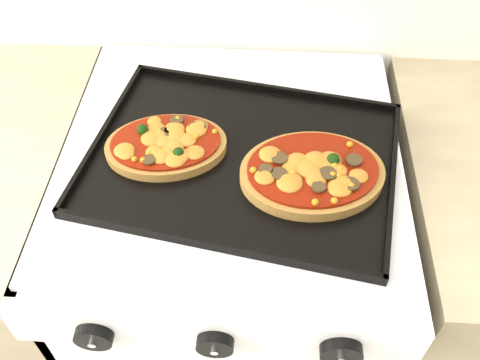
# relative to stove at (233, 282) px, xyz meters

# --- Properties ---
(stove) EXTENTS (0.60, 0.60, 0.91)m
(stove) POSITION_rel_stove_xyz_m (0.00, 0.00, 0.00)
(stove) COLOR white
(stove) RESTS_ON floor
(control_panel) EXTENTS (0.60, 0.02, 0.09)m
(control_panel) POSITION_rel_stove_xyz_m (0.00, -0.31, 0.40)
(control_panel) COLOR white
(control_panel) RESTS_ON stove
(knob_left) EXTENTS (0.06, 0.02, 0.06)m
(knob_left) POSITION_rel_stove_xyz_m (-0.17, -0.33, 0.40)
(knob_left) COLOR black
(knob_left) RESTS_ON control_panel
(knob_center) EXTENTS (0.05, 0.02, 0.05)m
(knob_center) POSITION_rel_stove_xyz_m (0.00, -0.33, 0.40)
(knob_center) COLOR black
(knob_center) RESTS_ON control_panel
(knob_right) EXTENTS (0.06, 0.02, 0.06)m
(knob_right) POSITION_rel_stove_xyz_m (0.18, -0.33, 0.40)
(knob_right) COLOR black
(knob_right) RESTS_ON control_panel
(baking_tray) EXTENTS (0.57, 0.46, 0.02)m
(baking_tray) POSITION_rel_stove_xyz_m (0.02, -0.03, 0.47)
(baking_tray) COLOR black
(baking_tray) RESTS_ON stove
(pizza_left) EXTENTS (0.23, 0.18, 0.03)m
(pizza_left) POSITION_rel_stove_xyz_m (-0.11, -0.02, 0.48)
(pizza_left) COLOR olive
(pizza_left) RESTS_ON baking_tray
(pizza_right) EXTENTS (0.26, 0.21, 0.03)m
(pizza_right) POSITION_rel_stove_xyz_m (0.14, -0.07, 0.48)
(pizza_right) COLOR olive
(pizza_right) RESTS_ON baking_tray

